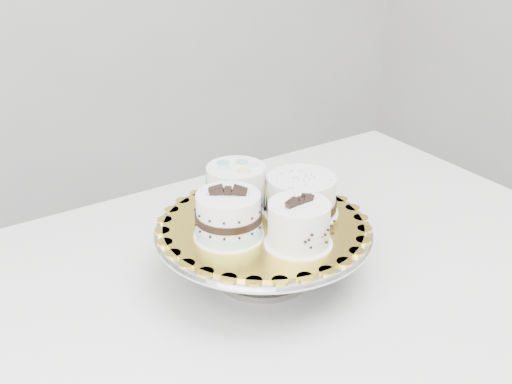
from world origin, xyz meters
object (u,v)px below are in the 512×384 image
cake_stand (263,242)px  cake_banded (229,217)px  table (270,306)px  cake_swirl (299,225)px  cake_board (263,225)px  cake_ribbon (302,196)px  cake_dots (236,186)px

cake_stand → cake_banded: size_ratio=2.55×
table → cake_swirl: cake_swirl is taller
cake_board → cake_swirl: size_ratio=3.09×
cake_board → cake_ribbon: bearing=-2.1°
cake_stand → cake_ribbon: cake_ribbon is taller
cake_banded → cake_dots: 0.11m
cake_dots → cake_swirl: bearing=-66.5°
cake_ribbon → cake_board: bearing=-157.3°
cake_swirl → cake_banded: bearing=130.3°
cake_stand → cake_dots: (-0.00, 0.08, 0.08)m
table → cake_ribbon: cake_ribbon is taller
cake_swirl → cake_board: bearing=92.4°
table → cake_banded: (-0.08, 0.00, 0.21)m
cake_stand → cake_board: size_ratio=1.09×
cake_stand → cake_board: cake_board is taller
table → cake_ribbon: 0.22m
cake_stand → cake_board: (0.00, 0.00, 0.03)m
cake_ribbon → cake_banded: bearing=-154.9°
cake_dots → cake_stand: bearing=-68.6°
cake_banded → cake_swirl: bearing=-9.8°
table → cake_stand: size_ratio=3.50×
cake_dots → cake_ribbon: bearing=-26.8°
table → cake_board: 0.17m
cake_board → cake_dots: bearing=92.3°
table → cake_swirl: bearing=-91.5°
table → cake_dots: (-0.02, 0.09, 0.21)m
cake_banded → cake_dots: (0.07, 0.09, 0.00)m
cake_banded → cake_board: bearing=39.0°
table → cake_stand: (-0.01, 0.00, 0.14)m
cake_stand → cake_dots: cake_dots is taller
cake_dots → table: bearing=-61.0°
cake_board → cake_ribbon: cake_ribbon is taller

